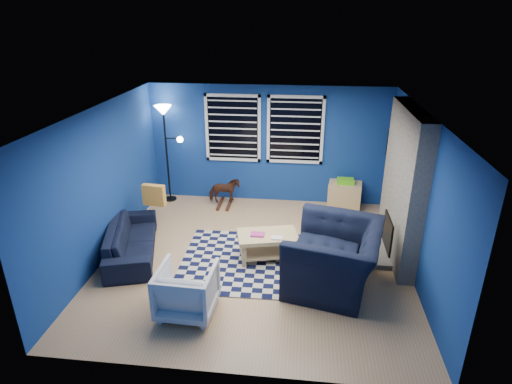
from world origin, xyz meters
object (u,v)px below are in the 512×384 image
at_px(armchair_bent, 187,290).
at_px(coffee_table, 267,241).
at_px(tv, 393,149).
at_px(sofa, 131,240).
at_px(armchair_big, 334,257).
at_px(rocking_horse, 224,191).
at_px(cabinet, 344,195).
at_px(floor_lamp, 165,124).

height_order(armchair_bent, coffee_table, armchair_bent).
height_order(tv, sofa, tv).
xyz_separation_m(tv, armchair_big, (-1.19, -2.58, -0.92)).
bearing_deg(rocking_horse, armchair_bent, 162.83).
bearing_deg(rocking_horse, tv, -110.79).
height_order(armchair_big, rocking_horse, armchair_big).
height_order(cabinet, floor_lamp, floor_lamp).
xyz_separation_m(rocking_horse, cabinet, (2.53, 0.17, -0.05)).
distance_m(sofa, floor_lamp, 2.73).
distance_m(armchair_bent, floor_lamp, 4.18).
height_order(rocking_horse, floor_lamp, floor_lamp).
bearing_deg(armchair_big, coffee_table, -106.88).
distance_m(armchair_big, cabinet, 2.86).
height_order(tv, armchair_bent, tv).
bearing_deg(cabinet, rocking_horse, -168.83).
xyz_separation_m(armchair_bent, floor_lamp, (-1.37, 3.72, 1.35)).
bearing_deg(rocking_horse, coffee_table, -171.17).
bearing_deg(tv, armchair_bent, -132.73).
bearing_deg(armchair_bent, cabinet, -120.51).
bearing_deg(coffee_table, rocking_horse, 118.23).
bearing_deg(armchair_bent, rocking_horse, -85.53).
distance_m(cabinet, floor_lamp, 4.02).
bearing_deg(sofa, armchair_big, -114.90).
bearing_deg(armchair_bent, armchair_big, -154.00).
bearing_deg(floor_lamp, sofa, -89.35).
relative_size(tv, floor_lamp, 0.48).
relative_size(armchair_big, floor_lamp, 0.71).
bearing_deg(tv, armchair_big, -114.75).
xyz_separation_m(armchair_big, coffee_table, (-1.05, 0.61, -0.14)).
distance_m(armchair_bent, rocking_horse, 3.55).
xyz_separation_m(rocking_horse, floor_lamp, (-1.23, 0.16, 1.37)).
xyz_separation_m(armchair_big, cabinet, (0.38, 2.83, -0.19)).
relative_size(rocking_horse, coffee_table, 0.59).
xyz_separation_m(tv, sofa, (-4.55, -2.08, -1.12)).
distance_m(sofa, rocking_horse, 2.48).
distance_m(armchair_big, rocking_horse, 3.43).
bearing_deg(sofa, rocking_horse, -45.51).
height_order(tv, cabinet, tv).
bearing_deg(armchair_big, rocking_horse, -127.87).
relative_size(tv, armchair_bent, 1.28).
bearing_deg(tv, coffee_table, -138.57).
xyz_separation_m(sofa, armchair_big, (3.36, -0.50, 0.20)).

